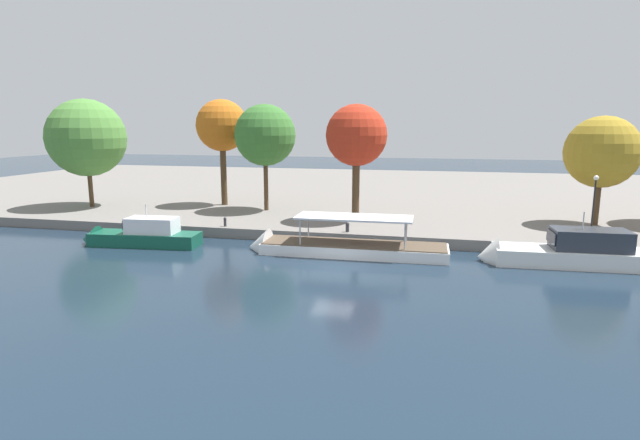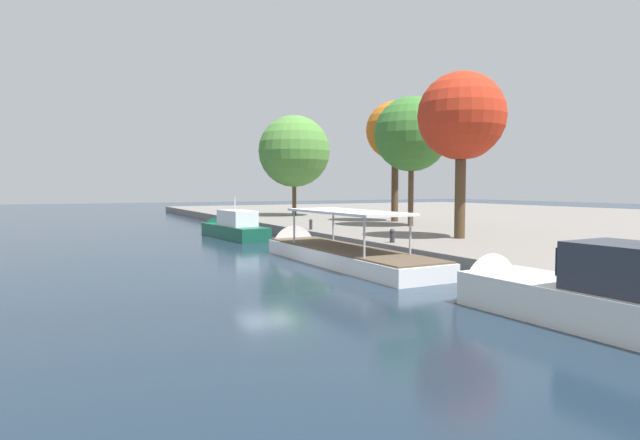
{
  "view_description": "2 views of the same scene",
  "coord_description": "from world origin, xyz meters",
  "px_view_note": "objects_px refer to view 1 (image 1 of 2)",
  "views": [
    {
      "loc": [
        5.91,
        -29.17,
        8.74
      ],
      "look_at": [
        -1.67,
        3.67,
        2.39
      ],
      "focal_mm": 28.25,
      "sensor_mm": 36.0,
      "label": 1
    },
    {
      "loc": [
        22.96,
        -8.87,
        3.83
      ],
      "look_at": [
        0.6,
        2.57,
        2.25
      ],
      "focal_mm": 29.45,
      "sensor_mm": 36.0,
      "label": 2
    }
  ],
  "objects_px": {
    "tree_3": "(603,152)",
    "mooring_bollard_1": "(225,221)",
    "mooring_bollard_0": "(347,227)",
    "tour_boat_1": "(337,249)",
    "tree_0": "(357,138)",
    "tree_5": "(86,139)",
    "motor_yacht_0": "(138,238)",
    "motor_yacht_2": "(566,256)",
    "tree_2": "(267,136)",
    "tree_4": "(224,127)",
    "lamp_post": "(594,203)"
  },
  "relations": [
    {
      "from": "mooring_bollard_0",
      "to": "tree_3",
      "type": "bearing_deg",
      "value": 20.75
    },
    {
      "from": "tour_boat_1",
      "to": "tree_0",
      "type": "xyz_separation_m",
      "value": [
        -0.01,
        8.45,
        7.42
      ]
    },
    {
      "from": "motor_yacht_2",
      "to": "lamp_post",
      "type": "relative_size",
      "value": 2.47
    },
    {
      "from": "motor_yacht_2",
      "to": "tree_3",
      "type": "distance_m",
      "value": 12.78
    },
    {
      "from": "tree_2",
      "to": "tree_5",
      "type": "height_order",
      "value": "tree_5"
    },
    {
      "from": "motor_yacht_2",
      "to": "lamp_post",
      "type": "height_order",
      "value": "lamp_post"
    },
    {
      "from": "lamp_post",
      "to": "tree_3",
      "type": "relative_size",
      "value": 0.51
    },
    {
      "from": "motor_yacht_0",
      "to": "mooring_bollard_1",
      "type": "xyz_separation_m",
      "value": [
        5.05,
        4.25,
        0.64
      ]
    },
    {
      "from": "lamp_post",
      "to": "tree_4",
      "type": "distance_m",
      "value": 33.16
    },
    {
      "from": "mooring_bollard_1",
      "to": "tree_4",
      "type": "xyz_separation_m",
      "value": [
        -4.45,
        10.48,
        7.39
      ]
    },
    {
      "from": "tree_5",
      "to": "tree_2",
      "type": "bearing_deg",
      "value": 5.9
    },
    {
      "from": "motor_yacht_2",
      "to": "tree_4",
      "type": "xyz_separation_m",
      "value": [
        -28.92,
        13.45,
        7.98
      ]
    },
    {
      "from": "mooring_bollard_1",
      "to": "tree_4",
      "type": "bearing_deg",
      "value": 112.99
    },
    {
      "from": "lamp_post",
      "to": "tree_4",
      "type": "relative_size",
      "value": 0.43
    },
    {
      "from": "motor_yacht_0",
      "to": "tree_4",
      "type": "xyz_separation_m",
      "value": [
        0.6,
        14.72,
        8.03
      ]
    },
    {
      "from": "motor_yacht_2",
      "to": "tree_3",
      "type": "relative_size",
      "value": 1.27
    },
    {
      "from": "mooring_bollard_0",
      "to": "tour_boat_1",
      "type": "bearing_deg",
      "value": -92.26
    },
    {
      "from": "tree_4",
      "to": "tree_5",
      "type": "xyz_separation_m",
      "value": [
        -12.5,
        -4.13,
        -1.21
      ]
    },
    {
      "from": "tree_5",
      "to": "tour_boat_1",
      "type": "bearing_deg",
      "value": -20.1
    },
    {
      "from": "mooring_bollard_1",
      "to": "tree_2",
      "type": "bearing_deg",
      "value": 84.41
    },
    {
      "from": "tree_0",
      "to": "tree_5",
      "type": "xyz_separation_m",
      "value": [
        -26.65,
        1.3,
        -0.33
      ]
    },
    {
      "from": "tree_0",
      "to": "tree_3",
      "type": "distance_m",
      "value": 19.44
    },
    {
      "from": "motor_yacht_0",
      "to": "motor_yacht_2",
      "type": "height_order",
      "value": "motor_yacht_2"
    },
    {
      "from": "lamp_post",
      "to": "tree_2",
      "type": "relative_size",
      "value": 0.45
    },
    {
      "from": "tree_5",
      "to": "mooring_bollard_0",
      "type": "bearing_deg",
      "value": -13.16
    },
    {
      "from": "tour_boat_1",
      "to": "mooring_bollard_1",
      "type": "xyz_separation_m",
      "value": [
        -9.72,
        3.4,
        0.91
      ]
    },
    {
      "from": "motor_yacht_0",
      "to": "mooring_bollard_0",
      "type": "bearing_deg",
      "value": -168.89
    },
    {
      "from": "mooring_bollard_1",
      "to": "tree_5",
      "type": "relative_size",
      "value": 0.07
    },
    {
      "from": "tree_3",
      "to": "tour_boat_1",
      "type": "bearing_deg",
      "value": -150.86
    },
    {
      "from": "motor_yacht_0",
      "to": "tree_3",
      "type": "xyz_separation_m",
      "value": [
        34.04,
        11.58,
        6.1
      ]
    },
    {
      "from": "tree_3",
      "to": "mooring_bollard_1",
      "type": "bearing_deg",
      "value": -165.8
    },
    {
      "from": "tour_boat_1",
      "to": "tree_0",
      "type": "bearing_deg",
      "value": -90.84
    },
    {
      "from": "lamp_post",
      "to": "tree_4",
      "type": "xyz_separation_m",
      "value": [
        -31.68,
        8.21,
        5.32
      ]
    },
    {
      "from": "motor_yacht_0",
      "to": "lamp_post",
      "type": "bearing_deg",
      "value": -173.69
    },
    {
      "from": "tree_5",
      "to": "tree_3",
      "type": "bearing_deg",
      "value": 1.23
    },
    {
      "from": "tree_3",
      "to": "lamp_post",
      "type": "bearing_deg",
      "value": -109.07
    },
    {
      "from": "tour_boat_1",
      "to": "tree_2",
      "type": "height_order",
      "value": "tree_2"
    },
    {
      "from": "mooring_bollard_0",
      "to": "mooring_bollard_1",
      "type": "relative_size",
      "value": 1.01
    },
    {
      "from": "tree_3",
      "to": "mooring_bollard_0",
      "type": "bearing_deg",
      "value": -159.25
    },
    {
      "from": "tour_boat_1",
      "to": "mooring_bollard_1",
      "type": "bearing_deg",
      "value": -20.22
    },
    {
      "from": "motor_yacht_0",
      "to": "lamp_post",
      "type": "distance_m",
      "value": 33.05
    },
    {
      "from": "lamp_post",
      "to": "motor_yacht_0",
      "type": "bearing_deg",
      "value": -168.6
    },
    {
      "from": "lamp_post",
      "to": "tree_0",
      "type": "height_order",
      "value": "tree_0"
    },
    {
      "from": "motor_yacht_0",
      "to": "tour_boat_1",
      "type": "bearing_deg",
      "value": 178.17
    },
    {
      "from": "motor_yacht_0",
      "to": "tree_2",
      "type": "relative_size",
      "value": 0.93
    },
    {
      "from": "motor_yacht_0",
      "to": "tour_boat_1",
      "type": "distance_m",
      "value": 14.8
    },
    {
      "from": "motor_yacht_0",
      "to": "tree_0",
      "type": "distance_m",
      "value": 18.85
    },
    {
      "from": "tree_2",
      "to": "lamp_post",
      "type": "bearing_deg",
      "value": -12.62
    },
    {
      "from": "motor_yacht_2",
      "to": "tree_2",
      "type": "distance_m",
      "value": 27.13
    },
    {
      "from": "mooring_bollard_0",
      "to": "tree_5",
      "type": "xyz_separation_m",
      "value": [
        -26.8,
        6.26,
        6.17
      ]
    }
  ]
}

